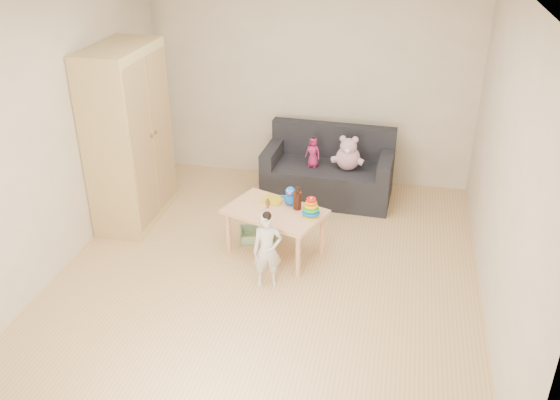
% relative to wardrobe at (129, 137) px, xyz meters
% --- Properties ---
extents(room, '(4.50, 4.50, 4.50)m').
position_rel_wardrobe_xyz_m(room, '(1.72, -0.75, 0.33)').
color(room, tan).
rests_on(room, ground).
extents(wardrobe, '(0.54, 1.08, 1.94)m').
position_rel_wardrobe_xyz_m(wardrobe, '(0.00, 0.00, 0.00)').
color(wardrobe, tan).
rests_on(wardrobe, ground).
extents(sofa, '(1.53, 0.81, 0.42)m').
position_rel_wardrobe_xyz_m(sofa, '(2.05, 0.94, -0.76)').
color(sofa, black).
rests_on(sofa, ground).
extents(play_table, '(1.09, 0.89, 0.50)m').
position_rel_wardrobe_xyz_m(play_table, '(1.71, -0.43, -0.72)').
color(play_table, '#EBB181').
rests_on(play_table, ground).
extents(storage_bin, '(0.43, 0.37, 0.11)m').
position_rel_wardrobe_xyz_m(storage_bin, '(1.46, -0.20, -0.92)').
color(storage_bin, '#81A678').
rests_on(storage_bin, ground).
extents(toddler, '(0.31, 0.26, 0.73)m').
position_rel_wardrobe_xyz_m(toddler, '(1.75, -0.98, -0.60)').
color(toddler, silver).
rests_on(toddler, ground).
extents(pink_bear, '(0.36, 0.33, 0.35)m').
position_rel_wardrobe_xyz_m(pink_bear, '(2.28, 0.87, -0.38)').
color(pink_bear, '#C994A9').
rests_on(pink_bear, sofa).
extents(doll, '(0.20, 0.16, 0.35)m').
position_rel_wardrobe_xyz_m(doll, '(1.87, 0.86, -0.37)').
color(doll, '#A81F59').
rests_on(doll, sofa).
extents(ring_stacker, '(0.18, 0.18, 0.20)m').
position_rel_wardrobe_xyz_m(ring_stacker, '(2.07, -0.48, -0.39)').
color(ring_stacker, '#BBC70A').
rests_on(ring_stacker, play_table).
extents(brown_bottle, '(0.08, 0.08, 0.24)m').
position_rel_wardrobe_xyz_m(brown_bottle, '(1.92, -0.36, -0.37)').
color(brown_bottle, black).
rests_on(brown_bottle, play_table).
extents(blue_plush, '(0.22, 0.21, 0.21)m').
position_rel_wardrobe_xyz_m(blue_plush, '(1.83, -0.28, -0.37)').
color(blue_plush, '#1C75FE').
rests_on(blue_plush, play_table).
extents(wooden_figure, '(0.05, 0.04, 0.11)m').
position_rel_wardrobe_xyz_m(wooden_figure, '(1.62, -0.40, -0.42)').
color(wooden_figure, brown).
rests_on(wooden_figure, play_table).
extents(yellow_book, '(0.24, 0.24, 0.02)m').
position_rel_wardrobe_xyz_m(yellow_book, '(1.64, -0.24, -0.47)').
color(yellow_book, gold).
rests_on(yellow_book, play_table).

